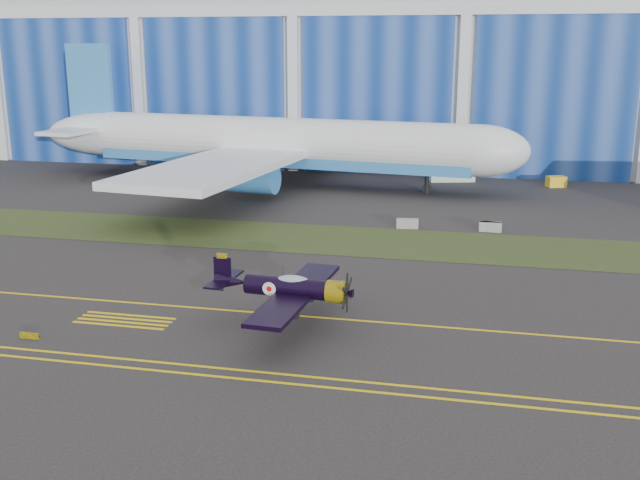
% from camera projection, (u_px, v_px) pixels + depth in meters
% --- Properties ---
extents(ground, '(260.00, 260.00, 0.00)m').
position_uv_depth(ground, '(428.00, 299.00, 49.99)').
color(ground, '#312D2D').
rests_on(ground, ground).
extents(grass_median, '(260.00, 10.00, 0.02)m').
position_uv_depth(grass_median, '(442.00, 246.00, 63.21)').
color(grass_median, '#475128').
rests_on(grass_median, ground).
extents(hangar, '(220.00, 45.70, 30.00)m').
position_uv_depth(hangar, '(470.00, 55.00, 113.98)').
color(hangar, silver).
rests_on(hangar, ground).
extents(taxiway_centreline, '(200.00, 0.20, 0.02)m').
position_uv_depth(taxiway_centreline, '(422.00, 325.00, 45.27)').
color(taxiway_centreline, yellow).
rests_on(taxiway_centreline, ground).
extents(edge_line_near, '(80.00, 0.20, 0.02)m').
position_uv_depth(edge_line_near, '(405.00, 395.00, 36.30)').
color(edge_line_near, yellow).
rests_on(edge_line_near, ground).
extents(edge_line_far, '(80.00, 0.20, 0.02)m').
position_uv_depth(edge_line_far, '(407.00, 386.00, 37.24)').
color(edge_line_far, yellow).
rests_on(edge_line_far, ground).
extents(hold_short_ladder, '(6.00, 2.40, 0.02)m').
position_uv_depth(hold_short_ladder, '(125.00, 320.00, 46.13)').
color(hold_short_ladder, yellow).
rests_on(hold_short_ladder, ground).
extents(guard_board_left, '(1.20, 0.15, 0.35)m').
position_uv_depth(guard_board_left, '(30.00, 336.00, 43.24)').
color(guard_board_left, yellow).
rests_on(guard_board_left, ground).
extents(warbird, '(10.51, 12.40, 3.50)m').
position_uv_depth(warbird, '(287.00, 287.00, 44.43)').
color(warbird, black).
rests_on(warbird, ground).
extents(jetliner, '(71.93, 63.26, 22.88)m').
position_uv_depth(jetliner, '(278.00, 88.00, 88.25)').
color(jetliner, white).
rests_on(jetliner, ground).
extents(shipping_container, '(5.87, 3.58, 2.38)m').
position_uv_depth(shipping_container, '(452.00, 171.00, 92.93)').
color(shipping_container, white).
rests_on(shipping_container, ground).
extents(tug, '(2.51, 2.04, 1.27)m').
position_uv_depth(tug, '(556.00, 182.00, 89.18)').
color(tug, yellow).
rests_on(tug, ground).
extents(barrier_a, '(2.06, 0.87, 0.90)m').
position_uv_depth(barrier_a, '(407.00, 224.00, 69.10)').
color(barrier_a, gray).
rests_on(barrier_a, ground).
extents(barrier_b, '(2.04, 0.74, 0.90)m').
position_uv_depth(barrier_b, '(490.00, 227.00, 67.96)').
color(barrier_b, gray).
rests_on(barrier_b, ground).
extents(barrier_c, '(2.05, 0.80, 0.90)m').
position_uv_depth(barrier_c, '(490.00, 227.00, 67.89)').
color(barrier_c, '#919993').
rests_on(barrier_c, ground).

